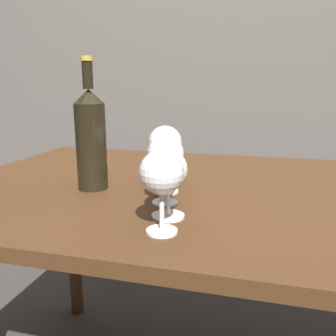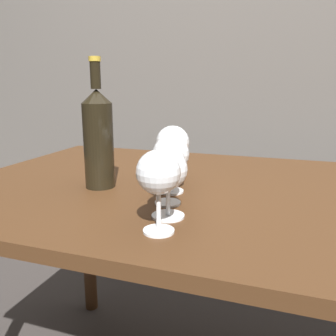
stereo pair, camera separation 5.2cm
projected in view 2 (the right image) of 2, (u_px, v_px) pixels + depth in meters
The scene contains 8 objects.
back_wall at pixel (272, 24), 1.64m from camera, with size 5.00×0.08×2.60m, color #59544F.
dining_table at pixel (237, 220), 0.93m from camera, with size 1.53×0.89×0.76m.
wine_glass_merlot at pixel (158, 175), 0.62m from camera, with size 0.08×0.08×0.15m.
wine_glass_rose at pixel (168, 171), 0.70m from camera, with size 0.08×0.08×0.14m.
wine_glass_port at pixel (168, 163), 0.78m from camera, with size 0.08×0.08×0.14m.
wine_glass_white at pixel (171, 154), 0.86m from camera, with size 0.09×0.09×0.14m.
wine_glass_amber at pixel (173, 143), 0.95m from camera, with size 0.09×0.09×0.16m.
wine_bottle at pixel (98, 137), 0.90m from camera, with size 0.08×0.08×0.33m.
Camera 2 is at (0.11, -0.88, 1.03)m, focal length 37.45 mm.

